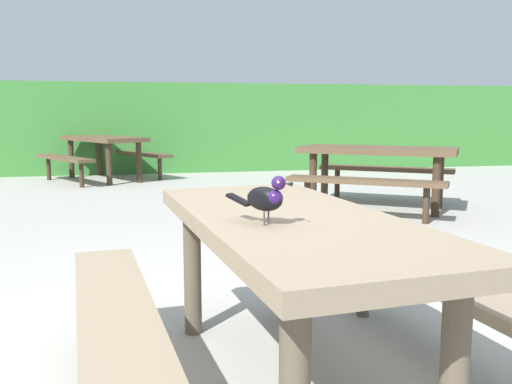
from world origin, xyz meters
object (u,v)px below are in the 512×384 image
object	(u,v)px
picnic_table_foreground	(291,259)
bird_grackle	(267,197)
picnic_table_mid_left	(377,163)
picnic_table_mid_right	(103,147)

from	to	relation	value
picnic_table_foreground	bird_grackle	size ratio (longest dim) A/B	8.19
picnic_table_mid_left	picnic_table_mid_right	size ratio (longest dim) A/B	1.02
bird_grackle	picnic_table_mid_left	world-z (taller)	bird_grackle
picnic_table_foreground	picnic_table_mid_left	distance (m)	4.55
bird_grackle	picnic_table_mid_right	xyz separation A→B (m)	(-0.99, 7.81, -0.29)
picnic_table_mid_right	picnic_table_mid_left	bearing A→B (deg)	-47.60
bird_grackle	picnic_table_mid_right	bearing A→B (deg)	97.25
picnic_table_foreground	picnic_table_mid_right	world-z (taller)	same
picnic_table_mid_left	picnic_table_mid_right	world-z (taller)	same
bird_grackle	picnic_table_mid_left	distance (m)	4.78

